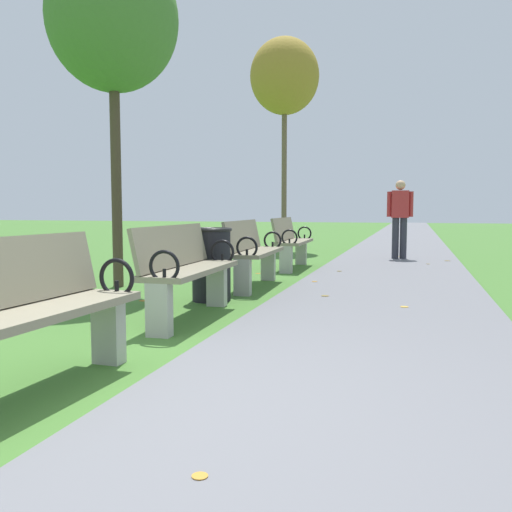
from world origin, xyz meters
TOP-DOWN VIEW (x-y plane):
  - ground_plane at (0.00, 0.00)m, footprint 80.00×80.00m
  - paved_walkway at (1.23, 18.00)m, footprint 2.46×44.00m
  - park_bench_1 at (-0.50, 0.10)m, footprint 0.54×1.62m
  - park_bench_2 at (-0.50, 2.38)m, footprint 0.51×1.61m
  - park_bench_3 at (-0.50, 4.61)m, footprint 0.55×1.62m
  - park_bench_4 at (-0.50, 7.01)m, footprint 0.52×1.61m
  - tree_1 at (-2.27, 4.14)m, footprint 1.71×1.71m
  - tree_2 at (-1.70, 11.54)m, footprint 1.77×1.77m
  - pedestrian_walking at (1.29, 9.30)m, footprint 0.53×0.25m
  - trash_bin at (-0.65, 3.43)m, footprint 0.48×0.48m
  - scattered_leaves at (-0.25, 5.37)m, footprint 4.67×11.87m

SIDE VIEW (x-z plane):
  - ground_plane at x=0.00m, z-range 0.00..0.00m
  - paved_walkway at x=1.23m, z-range 0.00..0.02m
  - scattered_leaves at x=-0.25m, z-range 0.00..0.02m
  - trash_bin at x=-0.65m, z-range 0.00..0.84m
  - park_bench_1 at x=-0.50m, z-range 0.04..0.93m
  - park_bench_2 at x=-0.50m, z-range 0.04..0.93m
  - park_bench_3 at x=-0.50m, z-range 0.04..0.93m
  - park_bench_4 at x=-0.50m, z-range 0.04..0.93m
  - pedestrian_walking at x=1.29m, z-range 0.12..1.74m
  - tree_1 at x=-2.27m, z-range 1.27..5.74m
  - tree_2 at x=-1.70m, z-range 1.71..7.11m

